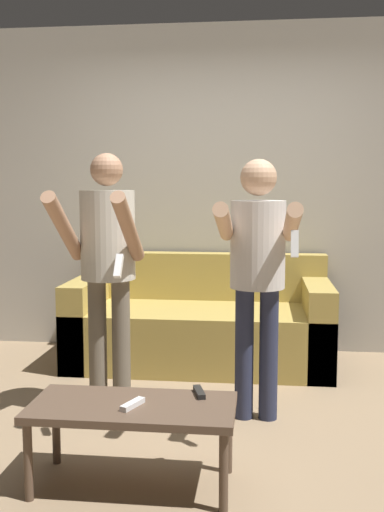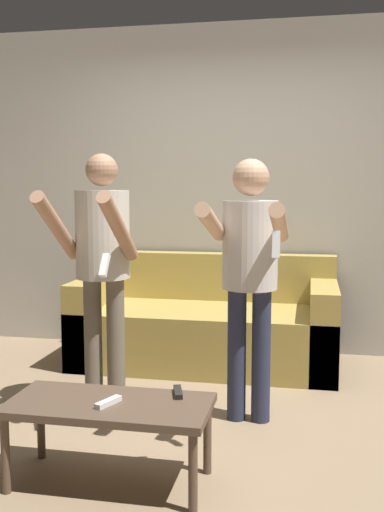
# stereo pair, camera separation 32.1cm
# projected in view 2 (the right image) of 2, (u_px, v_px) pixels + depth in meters

# --- Properties ---
(ground_plane) EXTENTS (14.00, 14.00, 0.00)m
(ground_plane) POSITION_uv_depth(u_px,v_px,m) (197.00, 433.00, 3.36)
(ground_plane) COLOR #937A5B
(wall_back) EXTENTS (6.40, 0.06, 2.70)m
(wall_back) POSITION_uv_depth(u_px,v_px,m) (237.00, 190.00, 4.98)
(wall_back) COLOR #B7B2A8
(wall_back) RESTS_ON ground_plane
(couch) EXTENTS (1.99, 0.89, 0.83)m
(couch) POSITION_uv_depth(u_px,v_px,m) (206.00, 327.00, 4.67)
(couch) COLOR #AD9347
(couch) RESTS_ON ground_plane
(person_standing_left) EXTENTS (0.44, 0.70, 1.57)m
(person_standing_left) POSITION_uv_depth(u_px,v_px,m) (102.00, 254.00, 3.59)
(person_standing_left) COLOR #6B6051
(person_standing_left) RESTS_ON ground_plane
(person_standing_right) EXTENTS (0.44, 0.76, 1.53)m
(person_standing_right) POSITION_uv_depth(u_px,v_px,m) (250.00, 261.00, 3.42)
(person_standing_right) COLOR #282D47
(person_standing_right) RESTS_ON ground_plane
(coffee_table) EXTENTS (0.94, 0.44, 0.39)m
(coffee_table) POSITION_uv_depth(u_px,v_px,m) (109.00, 411.00, 2.76)
(coffee_table) COLOR brown
(coffee_table) RESTS_ON ground_plane
(remote_near) EXTENTS (0.09, 0.15, 0.02)m
(remote_near) POSITION_uv_depth(u_px,v_px,m) (108.00, 402.00, 2.71)
(remote_near) COLOR white
(remote_near) RESTS_ON coffee_table
(remote_far) EXTENTS (0.08, 0.15, 0.02)m
(remote_far) POSITION_uv_depth(u_px,v_px,m) (178.00, 392.00, 2.85)
(remote_far) COLOR black
(remote_far) RESTS_ON coffee_table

